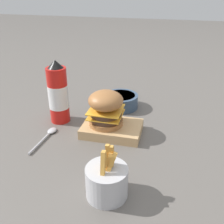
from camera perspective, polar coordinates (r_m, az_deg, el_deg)
The scene contains 8 objects.
ground_plane at distance 0.88m, azimuth -1.67°, elevation -6.40°, with size 6.00×6.00×0.00m, color #5B5651.
serving_board at distance 0.92m, azimuth 0.00°, elevation -3.69°, with size 0.20×0.14×0.03m.
burger at distance 0.89m, azimuth -1.36°, elevation 0.90°, with size 0.12×0.12×0.12m.
ketchup_bottle at distance 0.98m, azimuth -11.63°, elevation 3.83°, with size 0.07×0.07×0.24m.
fries_basket at distance 0.67m, azimuth -1.12°, elevation -14.74°, with size 0.11×0.11×0.14m.
side_bowl at distance 1.10m, azimuth 1.90°, elevation 2.50°, with size 0.14×0.14×0.06m.
spoon at distance 0.94m, azimuth -13.69°, elevation -4.74°, with size 0.03×0.17×0.01m.
ketchup_puddle at distance 0.77m, azimuth -1.03°, elevation -11.83°, with size 0.05×0.05×0.00m.
Camera 1 is at (0.20, -0.71, 0.49)m, focal length 42.00 mm.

